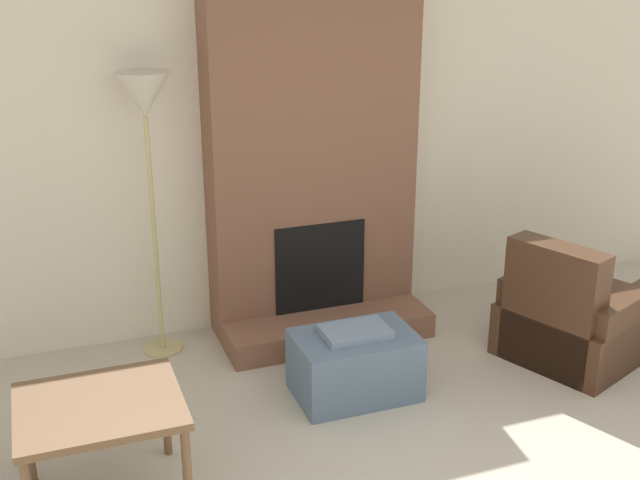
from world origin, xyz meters
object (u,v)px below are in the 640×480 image
floor_lamp_left (145,111)px  side_table (100,414)px  ottoman (355,364)px  armchair (577,319)px

floor_lamp_left → side_table: bearing=-109.3°
side_table → floor_lamp_left: (0.53, 1.51, 1.15)m
floor_lamp_left → ottoman: bearing=-44.4°
armchair → ottoman: bearing=66.8°
armchair → floor_lamp_left: size_ratio=0.66×
armchair → side_table: 3.18m
ottoman → armchair: 1.60m
armchair → side_table: armchair is taller
ottoman → floor_lamp_left: size_ratio=0.39×
armchair → side_table: (-3.14, -0.49, 0.24)m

